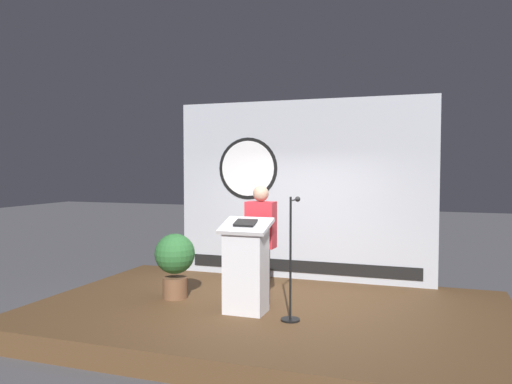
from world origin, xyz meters
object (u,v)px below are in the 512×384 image
Objects in this scene: podium at (246,267)px; potted_plant at (175,259)px; speaker_person at (261,244)px; microphone_stand at (291,277)px.

podium is 1.28m from potted_plant.
speaker_person is 1.07× the size of microphone_stand.
microphone_stand reaches higher than podium.
microphone_stand is at bearing -44.22° from speaker_person.
microphone_stand is (0.60, -0.58, -0.30)m from speaker_person.
potted_plant is at bearing 166.53° from microphone_stand.
podium is 0.80× the size of microphone_stand.
podium is at bearing -95.16° from speaker_person.
microphone_stand is at bearing -9.18° from podium.
potted_plant is (-1.88, 0.45, 0.03)m from microphone_stand.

